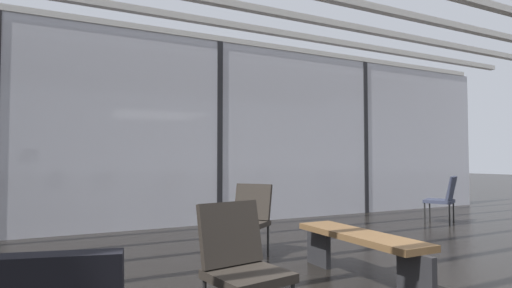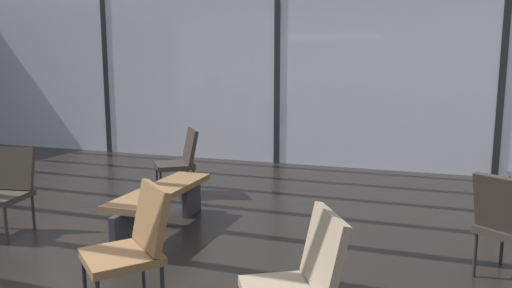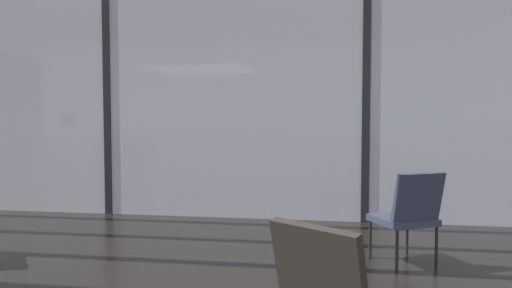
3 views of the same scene
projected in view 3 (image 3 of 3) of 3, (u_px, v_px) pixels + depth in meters
glass_curtain_wall at (108, 93)px, 6.66m from camera, size 14.00×0.08×3.38m
window_mullion_1 at (108, 93)px, 6.66m from camera, size 0.10×0.12×3.38m
window_mullion_2 at (366, 91)px, 6.12m from camera, size 0.10×0.12×3.38m
parked_airplane at (225, 84)px, 11.99m from camera, size 12.01×4.36×4.36m
lounge_chair_1 at (409, 212)px, 4.34m from camera, size 0.67×0.69×0.87m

